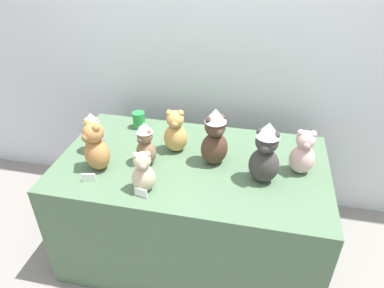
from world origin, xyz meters
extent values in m
plane|color=gray|center=(0.00, 0.00, 0.00)|extent=(10.00, 10.00, 0.00)
cube|color=silver|center=(0.00, 0.93, 1.30)|extent=(7.00, 0.08, 2.60)
cube|color=#4C6B4C|center=(0.00, 0.25, 0.36)|extent=(1.53, 0.87, 0.72)
ellipsoid|color=#383533|center=(0.40, 0.17, 0.82)|extent=(0.18, 0.16, 0.19)
sphere|color=#383533|center=(0.40, 0.17, 0.96)|extent=(0.12, 0.12, 0.12)
sphere|color=#383533|center=(0.36, 0.17, 1.01)|extent=(0.04, 0.04, 0.04)
sphere|color=#383533|center=(0.43, 0.16, 1.01)|extent=(0.04, 0.04, 0.04)
sphere|color=#32302E|center=(0.39, 0.12, 0.95)|extent=(0.05, 0.05, 0.05)
cone|color=silver|center=(0.40, 0.17, 1.03)|extent=(0.12, 0.12, 0.08)
ellipsoid|color=tan|center=(-0.12, 0.35, 0.81)|extent=(0.16, 0.14, 0.17)
sphere|color=tan|center=(-0.12, 0.35, 0.93)|extent=(0.10, 0.10, 0.10)
sphere|color=tan|center=(-0.15, 0.34, 0.97)|extent=(0.04, 0.04, 0.04)
sphere|color=tan|center=(-0.09, 0.35, 0.97)|extent=(0.04, 0.04, 0.04)
sphere|color=olive|center=(-0.11, 0.30, 0.92)|extent=(0.04, 0.04, 0.04)
ellipsoid|color=beige|center=(0.59, 0.28, 0.80)|extent=(0.14, 0.12, 0.17)
sphere|color=beige|center=(0.59, 0.28, 0.93)|extent=(0.10, 0.10, 0.10)
sphere|color=beige|center=(0.56, 0.28, 0.96)|extent=(0.04, 0.04, 0.04)
sphere|color=beige|center=(0.62, 0.28, 0.96)|extent=(0.04, 0.04, 0.04)
sphere|color=#A88783|center=(0.59, 0.24, 0.92)|extent=(0.04, 0.04, 0.04)
ellipsoid|color=#4C3323|center=(0.12, 0.27, 0.82)|extent=(0.20, 0.19, 0.19)
sphere|color=#4C3323|center=(0.12, 0.27, 0.96)|extent=(0.11, 0.11, 0.11)
sphere|color=#4C3323|center=(0.09, 0.25, 1.00)|extent=(0.04, 0.04, 0.04)
sphere|color=#4C3323|center=(0.15, 0.29, 1.00)|extent=(0.04, 0.04, 0.04)
sphere|color=#412E23|center=(0.15, 0.23, 0.95)|extent=(0.05, 0.05, 0.05)
cone|color=silver|center=(0.12, 0.27, 1.02)|extent=(0.12, 0.12, 0.07)
ellipsoid|color=#CCB78E|center=(-0.19, -0.04, 0.79)|extent=(0.15, 0.14, 0.15)
sphere|color=#CCB78E|center=(-0.19, -0.04, 0.90)|extent=(0.09, 0.09, 0.09)
sphere|color=#CCB78E|center=(-0.21, -0.05, 0.94)|extent=(0.03, 0.03, 0.03)
sphere|color=#CCB78E|center=(-0.16, -0.03, 0.94)|extent=(0.03, 0.03, 0.03)
sphere|color=#9D8E71|center=(-0.17, -0.07, 0.89)|extent=(0.04, 0.04, 0.04)
ellipsoid|color=gray|center=(-0.58, 0.24, 0.79)|extent=(0.14, 0.13, 0.14)
sphere|color=gray|center=(-0.58, 0.24, 0.90)|extent=(0.08, 0.08, 0.08)
sphere|color=gray|center=(-0.61, 0.23, 0.93)|extent=(0.03, 0.03, 0.03)
sphere|color=gray|center=(-0.56, 0.25, 0.93)|extent=(0.03, 0.03, 0.03)
sphere|color=slate|center=(-0.57, 0.20, 0.89)|extent=(0.04, 0.04, 0.04)
cone|color=silver|center=(-0.58, 0.24, 0.95)|extent=(0.09, 0.09, 0.06)
ellipsoid|color=#7F6047|center=(-0.25, 0.19, 0.79)|extent=(0.15, 0.14, 0.15)
sphere|color=#7F6047|center=(-0.25, 0.19, 0.90)|extent=(0.09, 0.09, 0.09)
sphere|color=#7F6047|center=(-0.27, 0.20, 0.93)|extent=(0.03, 0.03, 0.03)
sphere|color=#7F6047|center=(-0.22, 0.18, 0.93)|extent=(0.03, 0.03, 0.03)
sphere|color=brown|center=(-0.26, 0.15, 0.89)|extent=(0.04, 0.04, 0.04)
cone|color=silver|center=(-0.25, 0.19, 0.95)|extent=(0.09, 0.09, 0.06)
ellipsoid|color=#B27A42|center=(-0.49, 0.09, 0.81)|extent=(0.19, 0.18, 0.18)
sphere|color=#B27A42|center=(-0.49, 0.09, 0.95)|extent=(0.11, 0.11, 0.11)
sphere|color=#B27A42|center=(-0.52, 0.10, 0.99)|extent=(0.04, 0.04, 0.04)
sphere|color=#B27A42|center=(-0.46, 0.07, 0.99)|extent=(0.04, 0.04, 0.04)
sphere|color=olive|center=(-0.51, 0.04, 0.94)|extent=(0.05, 0.05, 0.05)
cylinder|color=#238C3D|center=(-0.42, 0.56, 0.78)|extent=(0.08, 0.08, 0.11)
cube|color=white|center=(-0.49, -0.04, 0.75)|extent=(0.07, 0.02, 0.05)
cube|color=white|center=(-0.19, -0.09, 0.75)|extent=(0.07, 0.02, 0.05)
camera|label=1|loc=(0.34, -1.33, 1.89)|focal=32.68mm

